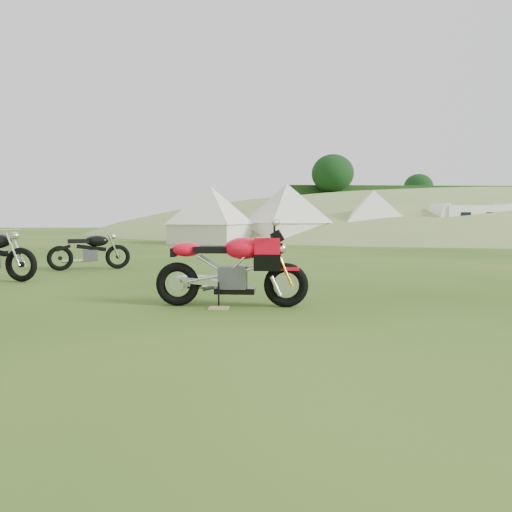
{
  "coord_description": "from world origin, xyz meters",
  "views": [
    {
      "loc": [
        -0.17,
        -6.42,
        1.26
      ],
      "look_at": [
        0.34,
        0.4,
        0.74
      ],
      "focal_mm": 35.0,
      "sensor_mm": 36.0,
      "label": 1
    }
  ],
  "objects_px": {
    "tent_mid": "(287,215)",
    "tent_right": "(374,216)",
    "caravan": "(470,224)",
    "tent_left": "(211,216)",
    "vintage_moto_d": "(89,250)",
    "plywood_board": "(219,308)",
    "sport_motorcycle": "(231,263)"
  },
  "relations": [
    {
      "from": "vintage_moto_d",
      "to": "caravan",
      "type": "xyz_separation_m",
      "value": [
        16.04,
        12.47,
        0.48
      ]
    },
    {
      "from": "tent_right",
      "to": "vintage_moto_d",
      "type": "bearing_deg",
      "value": -120.54
    },
    {
      "from": "tent_mid",
      "to": "tent_right",
      "type": "bearing_deg",
      "value": -21.51
    },
    {
      "from": "tent_left",
      "to": "plywood_board",
      "type": "bearing_deg",
      "value": -63.72
    },
    {
      "from": "tent_mid",
      "to": "tent_left",
      "type": "bearing_deg",
      "value": 175.54
    },
    {
      "from": "tent_right",
      "to": "caravan",
      "type": "relative_size",
      "value": 0.75
    },
    {
      "from": "tent_left",
      "to": "tent_mid",
      "type": "bearing_deg",
      "value": 41.58
    },
    {
      "from": "vintage_moto_d",
      "to": "tent_mid",
      "type": "xyz_separation_m",
      "value": [
        6.7,
        13.73,
        0.95
      ]
    },
    {
      "from": "tent_mid",
      "to": "vintage_moto_d",
      "type": "bearing_deg",
      "value": -137.05
    },
    {
      "from": "tent_mid",
      "to": "plywood_board",
      "type": "bearing_deg",
      "value": -121.59
    },
    {
      "from": "sport_motorcycle",
      "to": "plywood_board",
      "type": "bearing_deg",
      "value": -126.87
    },
    {
      "from": "sport_motorcycle",
      "to": "tent_left",
      "type": "xyz_separation_m",
      "value": [
        -0.59,
        17.81,
        0.75
      ]
    },
    {
      "from": "caravan",
      "to": "tent_right",
      "type": "bearing_deg",
      "value": 161.65
    },
    {
      "from": "vintage_moto_d",
      "to": "tent_mid",
      "type": "height_order",
      "value": "tent_mid"
    },
    {
      "from": "caravan",
      "to": "sport_motorcycle",
      "type": "bearing_deg",
      "value": -129.48
    },
    {
      "from": "tent_left",
      "to": "tent_right",
      "type": "bearing_deg",
      "value": 32.57
    },
    {
      "from": "tent_right",
      "to": "sport_motorcycle",
      "type": "bearing_deg",
      "value": -103.85
    },
    {
      "from": "plywood_board",
      "to": "caravan",
      "type": "bearing_deg",
      "value": 54.22
    },
    {
      "from": "sport_motorcycle",
      "to": "vintage_moto_d",
      "type": "distance_m",
      "value": 6.22
    },
    {
      "from": "plywood_board",
      "to": "caravan",
      "type": "relative_size",
      "value": 0.07
    },
    {
      "from": "tent_mid",
      "to": "tent_right",
      "type": "xyz_separation_m",
      "value": [
        4.64,
        -0.04,
        -0.1
      ]
    },
    {
      "from": "plywood_board",
      "to": "vintage_moto_d",
      "type": "xyz_separation_m",
      "value": [
        -3.13,
        5.45,
        0.48
      ]
    },
    {
      "from": "vintage_moto_d",
      "to": "caravan",
      "type": "relative_size",
      "value": 0.45
    },
    {
      "from": "sport_motorcycle",
      "to": "tent_right",
      "type": "height_order",
      "value": "tent_right"
    },
    {
      "from": "plywood_board",
      "to": "tent_right",
      "type": "height_order",
      "value": "tent_right"
    },
    {
      "from": "tent_right",
      "to": "caravan",
      "type": "xyz_separation_m",
      "value": [
        4.71,
        -1.22,
        -0.37
      ]
    },
    {
      "from": "plywood_board",
      "to": "tent_mid",
      "type": "distance_m",
      "value": 19.56
    },
    {
      "from": "caravan",
      "to": "vintage_moto_d",
      "type": "bearing_deg",
      "value": -145.95
    },
    {
      "from": "sport_motorcycle",
      "to": "caravan",
      "type": "distance_m",
      "value": 21.83
    },
    {
      "from": "sport_motorcycle",
      "to": "plywood_board",
      "type": "height_order",
      "value": "sport_motorcycle"
    },
    {
      "from": "tent_left",
      "to": "tent_mid",
      "type": "xyz_separation_m",
      "value": [
        3.97,
        1.18,
        0.07
      ]
    },
    {
      "from": "caravan",
      "to": "tent_left",
      "type": "bearing_deg",
      "value": 175.87
    }
  ]
}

